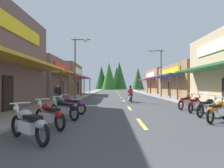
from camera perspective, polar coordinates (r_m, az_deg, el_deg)
name	(u,v)px	position (r m, az deg, el deg)	size (l,w,h in m)	color
ground	(119,95)	(35.23, 1.98, -3.08)	(9.35, 99.69, 0.10)	#424244
sidewalk_left	(86,94)	(35.51, -7.50, -2.87)	(2.34, 99.69, 0.12)	gray
sidewalk_right	(152,94)	(35.90, 11.36, -2.84)	(2.34, 99.69, 0.12)	#9E9991
centerline_dashes	(118,93)	(40.68, 1.72, -2.65)	(0.16, 78.02, 0.01)	#E0C64C
storefront_left_middle	(34,79)	(25.14, -21.18, 1.30)	(8.43, 9.22, 4.60)	brown
storefront_left_far	(53,79)	(35.93, -16.43, 1.25)	(10.59, 9.34, 5.23)	brown
storefront_right_middle	(197,81)	(31.14, 22.90, 0.87)	(9.67, 13.39, 4.50)	olive
storefront_right_far	(171,81)	(44.57, 16.35, 0.72)	(10.50, 12.07, 4.92)	olive
streetlamp_left	(78,61)	(21.63, -9.60, 6.57)	(2.02, 0.30, 6.49)	#474C51
streetlamp_right	(159,67)	(26.41, 13.14, 4.80)	(2.02, 0.30, 6.09)	#474C51
motorcycle_parked_right_2	(218,110)	(9.68, 27.75, -6.60)	(1.67, 1.49, 1.04)	black
motorcycle_parked_right_3	(208,106)	(11.23, 25.45, -5.76)	(1.74, 1.40, 1.04)	black
motorcycle_parked_right_4	(195,104)	(12.71, 22.46, -5.15)	(1.46, 1.70, 1.04)	black
motorcycle_parked_right_5	(186,102)	(14.13, 20.31, -4.69)	(1.61, 1.56, 1.04)	black
motorcycle_parked_left_0	(29,124)	(6.07, -22.43, -10.30)	(1.66, 1.50, 1.04)	black
motorcycle_parked_left_1	(50,114)	(7.69, -17.20, -8.23)	(1.58, 1.58, 1.04)	black
motorcycle_parked_left_2	(64,108)	(9.54, -13.34, -6.74)	(1.69, 1.47, 1.04)	black
motorcycle_parked_left_3	(71,105)	(11.32, -11.43, -5.75)	(1.87, 1.21, 1.04)	black
rider_cruising_lead	(131,95)	(19.08, 5.26, -3.13)	(0.60, 2.14, 1.57)	black
pedestrian_by_shop	(60,92)	(21.03, -14.51, -2.15)	(0.50, 0.41, 1.59)	black
pedestrian_waiting	(57,93)	(18.32, -15.17, -2.34)	(0.44, 0.44, 1.62)	#3F593F
treeline_backdrop	(116,77)	(87.00, 1.05, 2.07)	(20.65, 12.30, 12.28)	#305723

